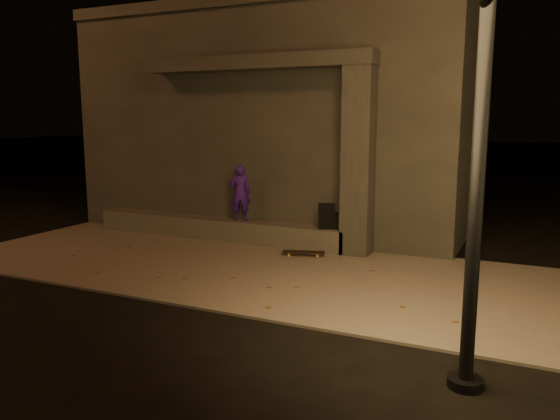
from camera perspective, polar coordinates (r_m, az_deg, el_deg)
The scene contains 9 objects.
ground at distance 8.38m, azimuth -11.27°, elevation -9.19°, with size 120.00×120.00×0.00m, color black.
sidewalk at distance 9.98m, azimuth -4.46°, elevation -5.85°, with size 11.00×4.40×0.04m, color slate.
building at distance 14.09m, azimuth 0.90°, elevation 9.32°, with size 9.00×5.10×5.22m.
ledge at distance 12.13m, azimuth -6.60°, elevation -1.92°, with size 6.00×0.55×0.45m, color #57544F.
column at distance 10.60m, azimuth 8.21°, elevation 4.99°, with size 0.55×0.55×3.60m, color #353230.
canopy at distance 11.50m, azimuth -2.40°, elevation 15.11°, with size 5.00×0.70×0.28m, color #353230.
skateboarder at distance 11.70m, azimuth -4.17°, elevation 1.79°, with size 0.44×0.29×1.20m, color #3C179A.
backpack at distance 10.94m, azimuth 5.05°, elevation -0.99°, with size 0.43×0.36×0.53m.
skateboard at distance 10.56m, azimuth 2.47°, elevation -4.45°, with size 0.84×0.45×0.09m.
Camera 1 is at (4.75, -6.37, 2.67)m, focal length 35.00 mm.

